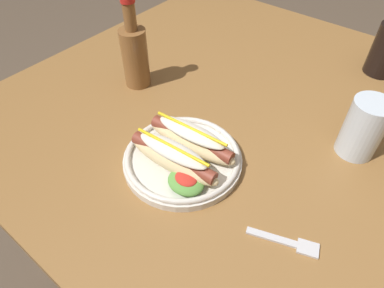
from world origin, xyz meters
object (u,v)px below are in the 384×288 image
at_px(fork, 288,243).
at_px(water_cup, 364,128).
at_px(hot_dog_plate, 183,155).
at_px(glass_bottle, 135,54).

relative_size(fork, water_cup, 0.95).
relative_size(hot_dog_plate, fork, 2.00).
bearing_deg(hot_dog_plate, water_cup, 44.83).
bearing_deg(water_cup, hot_dog_plate, -135.17).
distance_m(water_cup, glass_bottle, 0.54).
height_order(fork, water_cup, water_cup).
bearing_deg(hot_dog_plate, fork, -5.77).
bearing_deg(glass_bottle, hot_dog_plate, -27.82).
xyz_separation_m(hot_dog_plate, water_cup, (0.26, 0.25, 0.04)).
height_order(hot_dog_plate, water_cup, water_cup).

